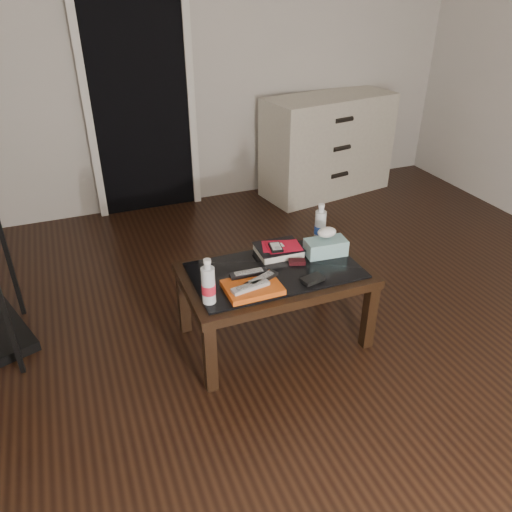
{
  "coord_description": "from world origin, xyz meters",
  "views": [
    {
      "loc": [
        -1.05,
        -1.73,
        1.87
      ],
      "look_at": [
        -0.21,
        0.4,
        0.55
      ],
      "focal_mm": 35.0,
      "sensor_mm": 36.0,
      "label": 1
    }
  ],
  "objects": [
    {
      "name": "ground",
      "position": [
        0.0,
        0.0,
        0.0
      ],
      "size": [
        5.0,
        5.0,
        0.0
      ],
      "primitive_type": "plane",
      "color": "black",
      "rests_on": "ground"
    },
    {
      "name": "room_shell",
      "position": [
        0.0,
        0.0,
        1.62
      ],
      "size": [
        5.0,
        5.0,
        5.0
      ],
      "color": "beige",
      "rests_on": "ground"
    },
    {
      "name": "doorway",
      "position": [
        -0.4,
        2.47,
        1.02
      ],
      "size": [
        0.9,
        0.08,
        2.07
      ],
      "color": "black",
      "rests_on": "ground"
    },
    {
      "name": "coffee_table",
      "position": [
        -0.11,
        0.36,
        0.4
      ],
      "size": [
        1.0,
        0.6,
        0.46
      ],
      "color": "black",
      "rests_on": "ground"
    },
    {
      "name": "dresser",
      "position": [
        1.23,
        2.23,
        0.45
      ],
      "size": [
        1.27,
        0.7,
        0.9
      ],
      "rotation": [
        0.0,
        0.0,
        0.17
      ],
      "color": "beige",
      "rests_on": "ground"
    },
    {
      "name": "magazines",
      "position": [
        -0.29,
        0.23,
        0.48
      ],
      "size": [
        0.28,
        0.21,
        0.03
      ],
      "primitive_type": "cube",
      "rotation": [
        0.0,
        0.0,
        0.0
      ],
      "color": "#CC4E13",
      "rests_on": "coffee_table"
    },
    {
      "name": "remote_silver",
      "position": [
        -0.31,
        0.2,
        0.5
      ],
      "size": [
        0.21,
        0.08,
        0.02
      ],
      "primitive_type": "cube",
      "rotation": [
        0.0,
        0.0,
        0.16
      ],
      "color": "#A6A6AA",
      "rests_on": "magazines"
    },
    {
      "name": "remote_black_front",
      "position": [
        -0.24,
        0.24,
        0.5
      ],
      "size": [
        0.2,
        0.12,
        0.02
      ],
      "primitive_type": "cube",
      "rotation": [
        0.0,
        0.0,
        0.4
      ],
      "color": "black",
      "rests_on": "magazines"
    },
    {
      "name": "remote_black_back",
      "position": [
        -0.28,
        0.32,
        0.5
      ],
      "size": [
        0.2,
        0.06,
        0.02
      ],
      "primitive_type": "cube",
      "rotation": [
        0.0,
        0.0,
        -0.05
      ],
      "color": "black",
      "rests_on": "magazines"
    },
    {
      "name": "textbook",
      "position": [
        -0.02,
        0.52,
        0.48
      ],
      "size": [
        0.26,
        0.21,
        0.05
      ],
      "primitive_type": "cube",
      "rotation": [
        0.0,
        0.0,
        -0.04
      ],
      "color": "black",
      "rests_on": "coffee_table"
    },
    {
      "name": "dvd_mailers",
      "position": [
        -0.02,
        0.52,
        0.51
      ],
      "size": [
        0.22,
        0.19,
        0.01
      ],
      "primitive_type": "cube",
      "rotation": [
        0.0,
        0.0,
        -0.3
      ],
      "color": "red",
      "rests_on": "textbook"
    },
    {
      "name": "ipod",
      "position": [
        -0.05,
        0.49,
        0.52
      ],
      "size": [
        0.08,
        0.11,
        0.02
      ],
      "primitive_type": "cube",
      "rotation": [
        0.0,
        0.0,
        -0.18
      ],
      "color": "black",
      "rests_on": "dvd_mailers"
    },
    {
      "name": "flip_phone",
      "position": [
        0.03,
        0.38,
        0.47
      ],
      "size": [
        0.1,
        0.07,
        0.02
      ],
      "primitive_type": "cube",
      "rotation": [
        0.0,
        0.0,
        -0.32
      ],
      "color": "black",
      "rests_on": "coffee_table"
    },
    {
      "name": "wallet",
      "position": [
        0.03,
        0.19,
        0.47
      ],
      "size": [
        0.13,
        0.09,
        0.02
      ],
      "primitive_type": "cube",
      "rotation": [
        0.0,
        0.0,
        0.22
      ],
      "color": "black",
      "rests_on": "coffee_table"
    },
    {
      "name": "water_bottle_left",
      "position": [
        -0.53,
        0.21,
        0.58
      ],
      "size": [
        0.07,
        0.07,
        0.24
      ],
      "primitive_type": "cylinder",
      "rotation": [
        0.0,
        0.0,
        0.13
      ],
      "color": "silver",
      "rests_on": "coffee_table"
    },
    {
      "name": "water_bottle_right",
      "position": [
        0.27,
        0.57,
        0.58
      ],
      "size": [
        0.08,
        0.08,
        0.24
      ],
      "primitive_type": "cylinder",
      "rotation": [
        0.0,
        0.0,
        -0.33
      ],
      "color": "silver",
      "rests_on": "coffee_table"
    },
    {
      "name": "tissue_box",
      "position": [
        0.23,
        0.41,
        0.51
      ],
      "size": [
        0.24,
        0.14,
        0.09
      ],
      "primitive_type": "cube",
      "rotation": [
        0.0,
        0.0,
        -0.09
      ],
      "color": "teal",
      "rests_on": "coffee_table"
    }
  ]
}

